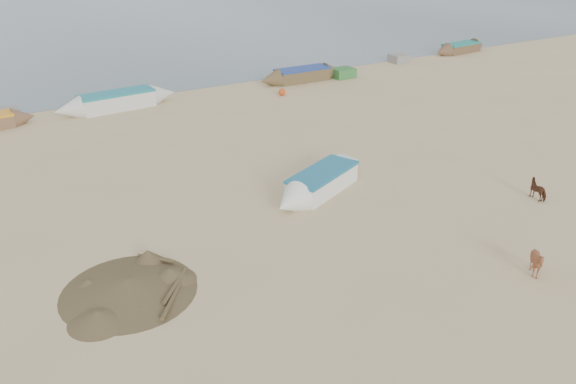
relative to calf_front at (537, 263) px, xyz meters
name	(u,v)px	position (x,y,z in m)	size (l,w,h in m)	color
ground	(355,270)	(-4.46, 3.02, -0.46)	(140.00, 140.00, 0.00)	tan
calf_front	(537,263)	(0.00, 0.00, 0.00)	(0.75, 0.84, 0.93)	brown
calf_right	(539,189)	(4.62, 3.41, -0.09)	(0.75, 0.64, 0.76)	#522C1A
near_canoe	(323,181)	(-2.15, 8.23, -0.03)	(5.74, 1.29, 0.87)	white
debris_pile	(128,285)	(-10.73, 5.43, -0.25)	(3.91, 3.91, 0.43)	brown
waterline_canoes	(99,102)	(-7.02, 23.70, -0.03)	(58.92, 3.17, 1.00)	brown
beach_clutter	(205,92)	(-0.81, 23.13, -0.17)	(44.20, 4.39, 0.64)	#2F6839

